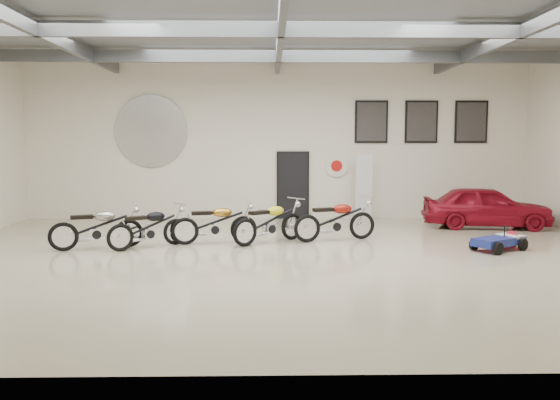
{
  "coord_description": "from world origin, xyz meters",
  "views": [
    {
      "loc": [
        -0.23,
        -11.5,
        2.44
      ],
      "look_at": [
        0.0,
        1.2,
        1.1
      ],
      "focal_mm": 35.0,
      "sensor_mm": 36.0,
      "label": 1
    }
  ],
  "objects_px": {
    "motorcycle_silver": "(96,226)",
    "vintage_car": "(486,207)",
    "banner_stand": "(364,188)",
    "motorcycle_red": "(335,219)",
    "motorcycle_black": "(149,226)",
    "go_kart": "(503,237)",
    "motorcycle_gold": "(215,222)",
    "motorcycle_yellow": "(269,221)"
  },
  "relations": [
    {
      "from": "motorcycle_silver",
      "to": "vintage_car",
      "type": "xyz_separation_m",
      "value": [
        10.2,
        3.05,
        0.08
      ]
    },
    {
      "from": "banner_stand",
      "to": "motorcycle_silver",
      "type": "relative_size",
      "value": 0.99
    },
    {
      "from": "motorcycle_red",
      "to": "motorcycle_black",
      "type": "bearing_deg",
      "value": 173.33
    },
    {
      "from": "motorcycle_red",
      "to": "go_kart",
      "type": "distance_m",
      "value": 3.89
    },
    {
      "from": "motorcycle_silver",
      "to": "go_kart",
      "type": "xyz_separation_m",
      "value": [
        9.28,
        -0.25,
        -0.24
      ]
    },
    {
      "from": "motorcycle_red",
      "to": "vintage_car",
      "type": "distance_m",
      "value": 5.05
    },
    {
      "from": "motorcycle_gold",
      "to": "motorcycle_silver",
      "type": "bearing_deg",
      "value": -178.17
    },
    {
      "from": "motorcycle_yellow",
      "to": "motorcycle_red",
      "type": "distance_m",
      "value": 1.66
    },
    {
      "from": "motorcycle_yellow",
      "to": "go_kart",
      "type": "bearing_deg",
      "value": -48.29
    },
    {
      "from": "banner_stand",
      "to": "motorcycle_silver",
      "type": "height_order",
      "value": "banner_stand"
    },
    {
      "from": "vintage_car",
      "to": "banner_stand",
      "type": "bearing_deg",
      "value": 73.21
    },
    {
      "from": "banner_stand",
      "to": "go_kart",
      "type": "distance_m",
      "value": 5.43
    },
    {
      "from": "motorcycle_silver",
      "to": "go_kart",
      "type": "bearing_deg",
      "value": -20.2
    },
    {
      "from": "motorcycle_yellow",
      "to": "motorcycle_gold",
      "type": "bearing_deg",
      "value": 144.16
    },
    {
      "from": "motorcycle_silver",
      "to": "motorcycle_red",
      "type": "relative_size",
      "value": 0.96
    },
    {
      "from": "motorcycle_silver",
      "to": "motorcycle_black",
      "type": "bearing_deg",
      "value": -12.58
    },
    {
      "from": "motorcycle_black",
      "to": "motorcycle_gold",
      "type": "relative_size",
      "value": 0.96
    },
    {
      "from": "motorcycle_yellow",
      "to": "go_kart",
      "type": "height_order",
      "value": "motorcycle_yellow"
    },
    {
      "from": "banner_stand",
      "to": "motorcycle_silver",
      "type": "xyz_separation_m",
      "value": [
        -6.93,
        -4.58,
        -0.48
      ]
    },
    {
      "from": "banner_stand",
      "to": "motorcycle_red",
      "type": "bearing_deg",
      "value": -123.79
    },
    {
      "from": "motorcycle_yellow",
      "to": "motorcycle_red",
      "type": "xyz_separation_m",
      "value": [
        1.64,
        0.28,
        0.01
      ]
    },
    {
      "from": "motorcycle_black",
      "to": "motorcycle_red",
      "type": "height_order",
      "value": "motorcycle_red"
    },
    {
      "from": "motorcycle_silver",
      "to": "motorcycle_red",
      "type": "bearing_deg",
      "value": -8.69
    },
    {
      "from": "motorcycle_silver",
      "to": "banner_stand",
      "type": "bearing_deg",
      "value": 14.83
    },
    {
      "from": "motorcycle_silver",
      "to": "motorcycle_black",
      "type": "xyz_separation_m",
      "value": [
        1.16,
        0.12,
        -0.02
      ]
    },
    {
      "from": "motorcycle_red",
      "to": "vintage_car",
      "type": "bearing_deg",
      "value": 6.46
    },
    {
      "from": "banner_stand",
      "to": "motorcycle_black",
      "type": "xyz_separation_m",
      "value": [
        -5.76,
        -4.46,
        -0.5
      ]
    },
    {
      "from": "motorcycle_gold",
      "to": "motorcycle_red",
      "type": "distance_m",
      "value": 2.98
    },
    {
      "from": "motorcycle_black",
      "to": "motorcycle_yellow",
      "type": "distance_m",
      "value": 2.86
    },
    {
      "from": "motorcycle_gold",
      "to": "vintage_car",
      "type": "distance_m",
      "value": 7.94
    },
    {
      "from": "go_kart",
      "to": "motorcycle_silver",
      "type": "bearing_deg",
      "value": 146.99
    },
    {
      "from": "motorcycle_silver",
      "to": "vintage_car",
      "type": "relative_size",
      "value": 0.57
    },
    {
      "from": "motorcycle_black",
      "to": "motorcycle_gold",
      "type": "bearing_deg",
      "value": -16.36
    },
    {
      "from": "motorcycle_silver",
      "to": "vintage_car",
      "type": "height_order",
      "value": "vintage_car"
    },
    {
      "from": "banner_stand",
      "to": "vintage_car",
      "type": "xyz_separation_m",
      "value": [
        3.28,
        -1.54,
        -0.4
      ]
    },
    {
      "from": "motorcycle_black",
      "to": "motorcycle_red",
      "type": "distance_m",
      "value": 4.52
    },
    {
      "from": "motorcycle_black",
      "to": "banner_stand",
      "type": "bearing_deg",
      "value": 1.8
    },
    {
      "from": "motorcycle_gold",
      "to": "motorcycle_black",
      "type": "bearing_deg",
      "value": -172.4
    },
    {
      "from": "vintage_car",
      "to": "motorcycle_yellow",
      "type": "bearing_deg",
      "value": 118.93
    },
    {
      "from": "motorcycle_silver",
      "to": "go_kart",
      "type": "height_order",
      "value": "motorcycle_silver"
    },
    {
      "from": "motorcycle_black",
      "to": "vintage_car",
      "type": "distance_m",
      "value": 9.5
    },
    {
      "from": "banner_stand",
      "to": "motorcycle_gold",
      "type": "distance_m",
      "value": 5.84
    }
  ]
}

